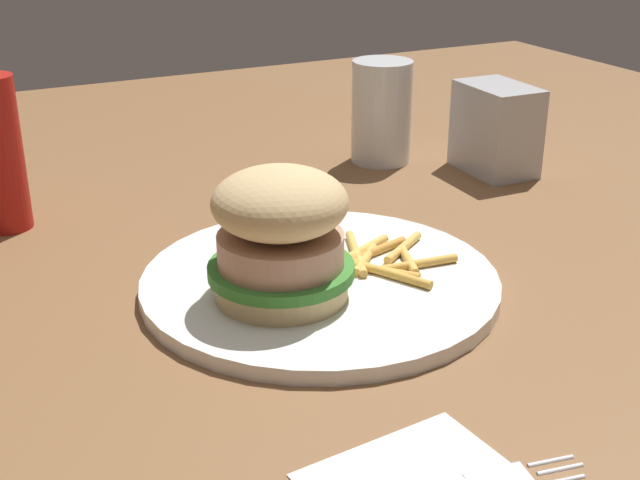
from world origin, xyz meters
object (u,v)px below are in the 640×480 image
object	(u,v)px
plate	(320,282)
napkin_dispenser	(496,129)
sandwich	(280,235)
drink_glass	(381,117)
fries_pile	(381,259)

from	to	relation	value
plate	napkin_dispenser	world-z (taller)	napkin_dispenser
plate	sandwich	distance (m)	0.07
napkin_dispenser	plate	bearing A→B (deg)	121.88
plate	drink_glass	xyz separation A→B (m)	(0.21, 0.26, 0.04)
sandwich	napkin_dispenser	xyz separation A→B (m)	(0.34, 0.19, -0.01)
drink_glass	sandwich	bearing A→B (deg)	-131.71
plate	drink_glass	world-z (taller)	drink_glass
plate	fries_pile	world-z (taller)	fries_pile
drink_glass	plate	bearing A→B (deg)	-128.51
napkin_dispenser	sandwich	bearing A→B (deg)	121.13
plate	drink_glass	bearing A→B (deg)	51.49
fries_pile	napkin_dispenser	world-z (taller)	napkin_dispenser
plate	drink_glass	size ratio (longest dim) A/B	2.47
plate	fries_pile	bearing A→B (deg)	-1.53
plate	napkin_dispenser	distance (m)	0.35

